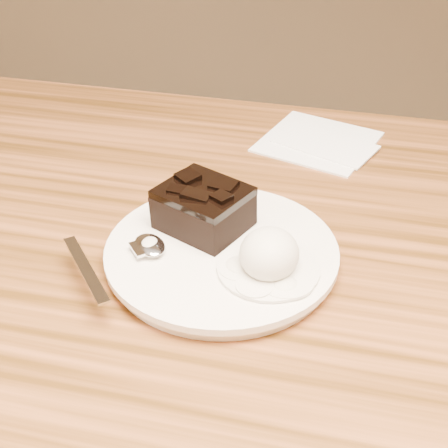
% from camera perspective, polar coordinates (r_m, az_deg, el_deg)
% --- Properties ---
extents(plate, '(0.23, 0.23, 0.02)m').
position_cam_1_polar(plate, '(0.63, -0.21, -2.81)').
color(plate, white).
rests_on(plate, dining_table).
extents(brownie, '(0.10, 0.10, 0.04)m').
position_cam_1_polar(brownie, '(0.64, -1.82, 1.20)').
color(brownie, black).
rests_on(brownie, plate).
extents(ice_cream_scoop, '(0.05, 0.06, 0.05)m').
position_cam_1_polar(ice_cream_scoop, '(0.59, 4.02, -2.65)').
color(ice_cream_scoop, silver).
rests_on(ice_cream_scoop, plate).
extents(melt_puddle, '(0.10, 0.10, 0.00)m').
position_cam_1_polar(melt_puddle, '(0.60, 3.96, -3.99)').
color(melt_puddle, white).
rests_on(melt_puddle, plate).
extents(spoon, '(0.13, 0.14, 0.01)m').
position_cam_1_polar(spoon, '(0.62, -6.59, -2.00)').
color(spoon, silver).
rests_on(spoon, plate).
extents(napkin, '(0.17, 0.17, 0.01)m').
position_cam_1_polar(napkin, '(0.86, 8.32, 7.30)').
color(napkin, white).
rests_on(napkin, dining_table).
extents(crumb_a, '(0.01, 0.01, 0.00)m').
position_cam_1_polar(crumb_a, '(0.64, -2.71, -0.96)').
color(crumb_a, black).
rests_on(crumb_a, plate).
extents(crumb_b, '(0.01, 0.01, 0.00)m').
position_cam_1_polar(crumb_b, '(0.61, 1.20, -3.11)').
color(crumb_b, black).
rests_on(crumb_b, plate).
extents(crumb_c, '(0.01, 0.01, 0.00)m').
position_cam_1_polar(crumb_c, '(0.61, 0.00, -3.06)').
color(crumb_c, black).
rests_on(crumb_c, plate).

